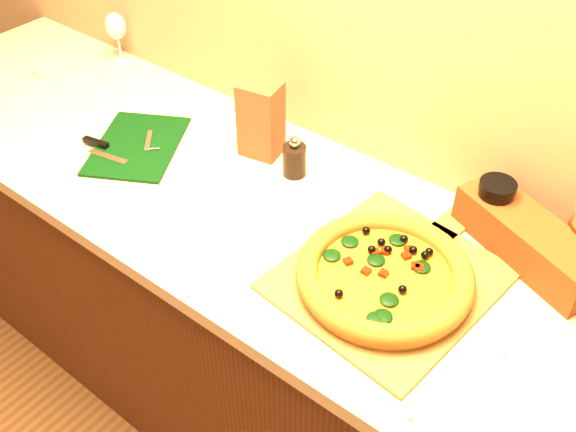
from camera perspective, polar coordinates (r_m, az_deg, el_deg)
The scene contains 12 objects.
cabinet at distance 1.85m, azimuth 0.63°, elevation -11.44°, with size 2.80×0.65×0.86m, color #45200E.
countertop at distance 1.52m, azimuth 0.76°, elevation -1.08°, with size 2.84×0.68×0.04m, color beige.
pizza_peel at distance 1.39m, azimuth 9.33°, elevation -5.17°, with size 0.44×0.61×0.01m.
pizza at distance 1.35m, azimuth 8.57°, elevation -5.23°, with size 0.37×0.37×0.05m.
cutting_board at distance 1.78m, azimuth -13.36°, elevation 6.11°, with size 0.33×0.37×0.02m.
bottle_cap at distance 1.79m, azimuth -15.48°, elevation 5.66°, with size 0.02×0.02×0.01m, color black.
pepper_grinder at distance 1.62m, azimuth 0.58°, elevation 5.07°, with size 0.06×0.06×0.11m.
bread_bag at distance 1.48m, azimuth 20.57°, elevation -2.00°, with size 0.35×0.11×0.10m, color brown.
wine_glass at distance 2.18m, azimuth -15.06°, elevation 15.87°, with size 0.07×0.07×0.16m.
paper_bag at distance 1.67m, azimuth -2.43°, elevation 8.57°, with size 0.10×0.08×0.20m, color brown.
dark_jar at distance 1.52m, azimuth 17.72°, elevation 0.90°, with size 0.08×0.08×0.13m.
side_plate at distance 2.23m, azimuth -20.05°, elevation 12.31°, with size 0.14×0.14×0.01m, color beige.
Camera 1 is at (0.67, 0.53, 1.90)m, focal length 40.00 mm.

